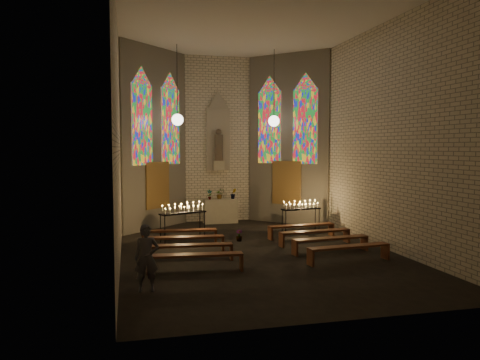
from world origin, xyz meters
name	(u,v)px	position (x,y,z in m)	size (l,w,h in m)	color
floor	(255,251)	(0.00, 0.00, 0.00)	(12.00, 12.00, 0.00)	black
room	(231,132)	(0.00, 3.37, 3.72)	(8.22, 12.43, 7.00)	beige
altar	(220,211)	(0.00, 5.45, 0.50)	(1.40, 0.60, 1.00)	#ABA58B
flower_vase_left	(209,194)	(-0.47, 5.37, 1.21)	(0.22, 0.15, 0.42)	#4C723F
flower_vase_center	(220,194)	(-0.01, 5.54, 1.21)	(0.37, 0.32, 0.41)	#4C723F
flower_vase_right	(233,194)	(0.55, 5.40, 1.22)	(0.25, 0.20, 0.45)	#4C723F
aisle_flower_pot	(239,236)	(-0.14, 1.51, 0.19)	(0.22, 0.22, 0.38)	#4C723F
votive_stand_left	(183,210)	(-1.96, 2.08, 1.04)	(1.66, 1.01, 1.21)	black
votive_stand_right	(301,207)	(2.52, 2.67, 0.95)	(1.54, 0.56, 1.10)	black
pew_left_0	(180,232)	(-2.13, 1.58, 0.38)	(2.44, 0.56, 0.46)	#5A2D19
pew_right_0	(302,227)	(2.13, 1.58, 0.38)	(2.44, 0.56, 0.46)	#5A2D19
pew_left_1	(184,239)	(-2.13, 0.38, 0.38)	(2.44, 0.56, 0.46)	#5A2D19
pew_right_1	(315,233)	(2.13, 0.38, 0.38)	(2.44, 0.56, 0.46)	#5A2D19
pew_left_2	(189,247)	(-2.13, -0.82, 0.38)	(2.44, 0.56, 0.46)	#5A2D19
pew_right_2	(331,240)	(2.13, -0.82, 0.38)	(2.44, 0.56, 0.46)	#5A2D19
pew_left_3	(195,257)	(-2.13, -2.02, 0.38)	(2.44, 0.56, 0.46)	#5A2D19
pew_right_3	(349,249)	(2.13, -2.02, 0.38)	(2.44, 0.56, 0.46)	#5A2D19
visitor	(147,258)	(-3.39, -3.34, 0.74)	(0.54, 0.35, 1.48)	#4D4B55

